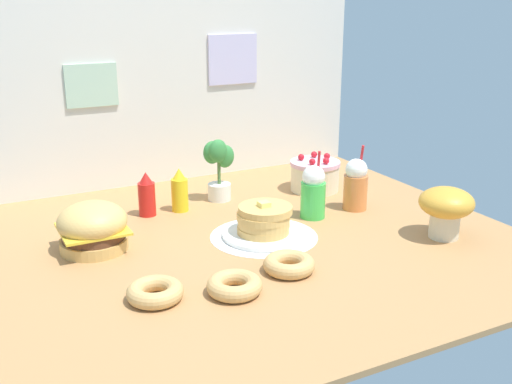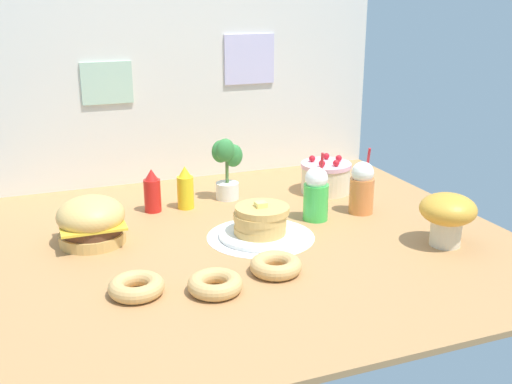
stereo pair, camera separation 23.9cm
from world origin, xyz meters
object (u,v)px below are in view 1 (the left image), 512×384
object	(u,v)px
burger	(93,227)
layer_cake	(315,175)
orange_float_cup	(356,184)
potted_plant	(219,167)
donut_pink_glaze	(155,292)
donut_vanilla	(288,264)
donut_chocolate	(234,285)
pancake_stack	(264,223)
mustard_bottle	(180,191)
ketchup_bottle	(147,195)
cream_soda_cup	(313,192)
mushroom_stool	(446,207)

from	to	relation	value
burger	layer_cake	size ratio (longest dim) A/B	1.06
orange_float_cup	potted_plant	xyz separation A→B (cm)	(-46.95, 37.71, 4.26)
donut_pink_glaze	donut_vanilla	size ratio (longest dim) A/B	1.00
orange_float_cup	potted_plant	distance (cm)	60.37
burger	donut_chocolate	bearing A→B (deg)	-60.37
layer_cake	donut_vanilla	bearing A→B (deg)	-127.90
orange_float_cup	pancake_stack	bearing A→B (deg)	-168.04
mustard_bottle	donut_chocolate	world-z (taller)	mustard_bottle
layer_cake	donut_chocolate	bearing A→B (deg)	-135.37
donut_pink_glaze	ketchup_bottle	bearing A→B (deg)	74.16
donut_chocolate	potted_plant	size ratio (longest dim) A/B	0.61
burger	donut_chocolate	distance (cm)	62.42
pancake_stack	layer_cake	bearing A→B (deg)	40.09
potted_plant	burger	bearing A→B (deg)	-154.21
orange_float_cup	layer_cake	bearing A→B (deg)	92.25
mustard_bottle	cream_soda_cup	bearing A→B (deg)	-35.34
ketchup_bottle	cream_soda_cup	distance (cm)	68.93
burger	donut_vanilla	size ratio (longest dim) A/B	1.43
orange_float_cup	potted_plant	world-z (taller)	potted_plant
donut_chocolate	donut_vanilla	distance (cm)	23.20
cream_soda_cup	mushroom_stool	size ratio (longest dim) A/B	1.36
pancake_stack	donut_pink_glaze	distance (cm)	60.37
cream_soda_cup	donut_vanilla	size ratio (longest dim) A/B	1.61
mustard_bottle	donut_vanilla	distance (cm)	74.33
cream_soda_cup	donut_pink_glaze	world-z (taller)	cream_soda_cup
mustard_bottle	mushroom_stool	world-z (taller)	mushroom_stool
orange_float_cup	potted_plant	bearing A→B (deg)	141.23
pancake_stack	donut_chocolate	xyz separation A→B (cm)	(-29.59, -36.26, -2.87)
ketchup_bottle	potted_plant	xyz separation A→B (cm)	(34.84, 4.61, 6.59)
layer_cake	donut_pink_glaze	bearing A→B (deg)	-145.35
cream_soda_cup	potted_plant	bearing A→B (deg)	123.57
layer_cake	cream_soda_cup	world-z (taller)	cream_soda_cup
donut_pink_glaze	mushroom_stool	xyz separation A→B (cm)	(113.49, -2.07, 9.37)
ketchup_bottle	donut_pink_glaze	size ratio (longest dim) A/B	1.08
pancake_stack	donut_pink_glaze	world-z (taller)	pancake_stack
layer_cake	cream_soda_cup	distance (cm)	37.09
donut_pink_glaze	potted_plant	size ratio (longest dim) A/B	0.61
layer_cake	donut_chocolate	size ratio (longest dim) A/B	1.34
pancake_stack	ketchup_bottle	world-z (taller)	ketchup_bottle
layer_cake	mustard_bottle	distance (cm)	66.50
potted_plant	donut_vanilla	bearing A→B (deg)	-97.10
burger	donut_pink_glaze	bearing A→B (deg)	-80.87
cream_soda_cup	donut_vanilla	distance (cm)	54.36
mushroom_stool	donut_chocolate	bearing A→B (deg)	-176.83
pancake_stack	mushroom_stool	xyz separation A→B (cm)	(60.72, -31.26, 6.50)
donut_vanilla	mustard_bottle	bearing A→B (deg)	98.45
ketchup_bottle	orange_float_cup	xyz separation A→B (cm)	(81.79, -33.10, 2.33)
donut_chocolate	mustard_bottle	bearing A→B (deg)	81.64
pancake_stack	ketchup_bottle	bearing A→B (deg)	126.37
cream_soda_cup	donut_chocolate	size ratio (longest dim) A/B	1.61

